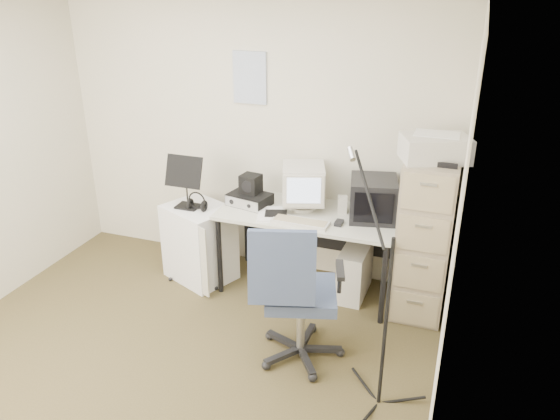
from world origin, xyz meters
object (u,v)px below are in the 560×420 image
(filing_cabinet, at_px, (425,237))
(side_cart, at_px, (200,243))
(office_chair, at_px, (301,291))
(desk, at_px, (308,252))

(filing_cabinet, distance_m, side_cart, 1.96)
(office_chair, bearing_deg, desk, 87.11)
(desk, relative_size, side_cart, 2.16)
(office_chair, bearing_deg, filing_cabinet, 35.33)
(side_cart, bearing_deg, office_chair, -9.12)
(office_chair, xyz_separation_m, side_cart, (-1.20, 0.77, -0.20))
(filing_cabinet, relative_size, desk, 0.87)
(filing_cabinet, height_order, side_cart, filing_cabinet)
(office_chair, relative_size, side_cart, 1.57)
(desk, height_order, side_cart, desk)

